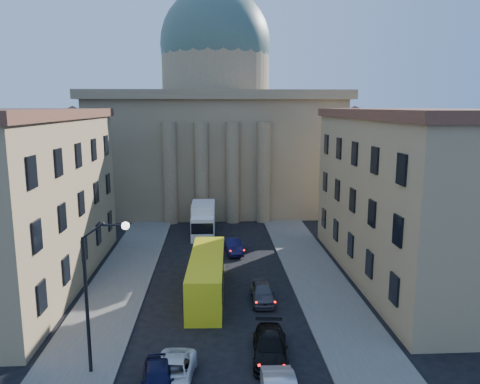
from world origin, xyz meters
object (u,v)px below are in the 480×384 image
object	(u,v)px
city_bus	(207,275)
box_truck	(203,221)
street_lamp	(95,285)
car_left_near	(158,379)

from	to	relation	value
city_bus	box_truck	world-z (taller)	box_truck
street_lamp	car_left_near	size ratio (longest dim) A/B	2.07
car_left_near	box_truck	world-z (taller)	box_truck
car_left_near	box_truck	xyz separation A→B (m)	(1.77, 30.57, 1.01)
city_bus	box_truck	bearing A→B (deg)	94.21
car_left_near	city_bus	world-z (taller)	city_bus
car_left_near	city_bus	xyz separation A→B (m)	(2.43, 12.75, 1.00)
street_lamp	box_truck	size ratio (longest dim) A/B	1.31
car_left_near	box_truck	distance (m)	30.64
box_truck	city_bus	bearing A→B (deg)	-87.31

